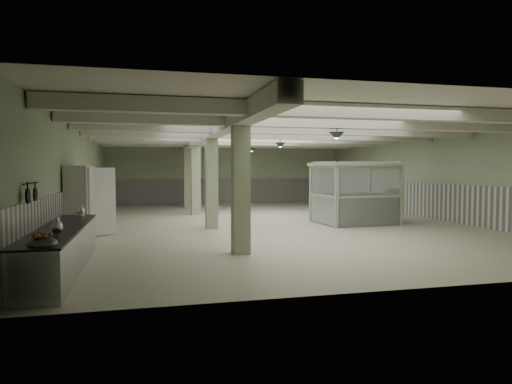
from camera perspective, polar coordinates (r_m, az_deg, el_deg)
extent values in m
plane|color=beige|center=(17.87, 1.95, -3.87)|extent=(20.00, 20.00, 0.00)
cube|color=white|center=(17.80, 1.97, 7.71)|extent=(14.00, 20.00, 0.02)
cube|color=#A1B38F|center=(27.50, -3.74, 2.29)|extent=(14.00, 0.02, 3.60)
cube|color=#A1B38F|center=(8.57, 20.51, 0.56)|extent=(14.00, 0.02, 3.60)
cube|color=#A1B38F|center=(17.21, -21.09, 1.68)|extent=(0.02, 20.00, 3.60)
cube|color=#A1B38F|center=(20.78, 20.88, 1.87)|extent=(0.02, 20.00, 3.60)
cube|color=silver|center=(17.26, -20.95, -1.81)|extent=(0.05, 19.90, 1.50)
cube|color=silver|center=(20.80, 20.77, -1.02)|extent=(0.05, 19.90, 1.50)
cube|color=silver|center=(27.51, -3.73, 0.10)|extent=(13.90, 0.05, 1.50)
cube|color=beige|center=(17.27, -6.10, 7.11)|extent=(0.45, 19.90, 0.40)
cube|color=beige|center=(10.80, 13.05, 9.75)|extent=(13.90, 0.35, 0.32)
cube|color=beige|center=(13.07, 8.03, 8.61)|extent=(13.90, 0.35, 0.32)
cube|color=beige|center=(15.40, 4.53, 7.77)|extent=(13.90, 0.35, 0.32)
cube|color=beige|center=(17.79, 1.97, 7.14)|extent=(13.90, 0.35, 0.32)
cube|color=beige|center=(20.20, 0.02, 6.64)|extent=(13.90, 0.35, 0.32)
cube|color=beige|center=(22.63, -1.51, 6.25)|extent=(13.90, 0.35, 0.32)
cube|color=beige|center=(25.07, -2.74, 5.93)|extent=(13.90, 0.35, 0.32)
cube|color=#9FAF8D|center=(11.32, -1.94, 1.29)|extent=(0.42, 0.42, 3.60)
cube|color=#9FAF8D|center=(16.24, -5.59, 1.80)|extent=(0.42, 0.42, 3.60)
cube|color=#9FAF8D|center=(21.20, -7.54, 2.06)|extent=(0.42, 0.42, 3.60)
cube|color=#9FAF8D|center=(25.18, -8.55, 2.20)|extent=(0.42, 0.42, 3.60)
cylinder|color=black|center=(9.70, -26.32, 0.99)|extent=(0.02, 1.20, 0.02)
cone|color=#29372B|center=(13.23, 10.04, 6.91)|extent=(0.44, 0.44, 0.22)
cone|color=#29372B|center=(18.38, 3.04, 5.84)|extent=(0.44, 0.44, 0.22)
cone|color=#29372B|center=(23.21, -0.57, 5.25)|extent=(0.44, 0.44, 0.22)
cube|color=#ADADB2|center=(10.35, -23.29, -6.68)|extent=(0.88, 5.27, 0.88)
cube|color=black|center=(10.29, -23.34, -4.21)|extent=(0.92, 5.31, 0.04)
cylinder|color=#B2B2B7|center=(12.54, -21.13, -2.68)|extent=(0.27, 0.27, 0.08)
cylinder|color=black|center=(9.22, -26.63, -0.47)|extent=(0.04, 0.28, 0.28)
cylinder|color=black|center=(9.80, -25.88, -0.27)|extent=(0.03, 0.26, 0.26)
cube|color=silver|center=(14.44, -21.04, -1.30)|extent=(0.60, 2.41, 2.21)
cube|color=silver|center=(13.86, -19.97, -1.45)|extent=(0.06, 0.90, 2.11)
cube|color=silver|center=(15.04, -19.03, -1.10)|extent=(0.70, 0.67, 2.11)
cube|color=silver|center=(13.85, -19.80, -1.45)|extent=(0.02, 0.05, 0.30)
cube|color=silver|center=(14.95, -19.37, -1.13)|extent=(0.02, 0.05, 0.30)
cube|color=#93AA88|center=(16.44, 10.05, -0.62)|extent=(0.13, 0.13, 2.22)
cube|color=#93AA88|center=(18.45, 6.91, -0.21)|extent=(0.13, 0.13, 2.22)
cube|color=#93AA88|center=(17.81, 17.71, -0.44)|extent=(0.13, 0.13, 2.22)
cube|color=#93AA88|center=(19.68, 14.03, -0.08)|extent=(0.13, 0.13, 2.22)
cube|color=#93AA88|center=(18.02, 12.26, 3.39)|extent=(3.05, 2.63, 0.12)
cube|color=silver|center=(17.13, 14.01, -2.40)|extent=(2.47, 0.19, 1.05)
cube|color=silver|center=(17.06, 14.06, 1.71)|extent=(2.47, 0.19, 1.22)
cube|color=silver|center=(19.06, 10.57, -1.83)|extent=(2.47, 0.19, 1.05)
cube|color=silver|center=(19.00, 10.61, 1.87)|extent=(2.47, 0.19, 1.22)
cube|color=silver|center=(17.48, 8.38, -2.24)|extent=(0.17, 2.02, 1.05)
cube|color=silver|center=(17.41, 8.41, 1.79)|extent=(0.17, 2.02, 1.22)
cube|color=silver|center=(18.77, 15.76, -1.96)|extent=(0.17, 2.02, 1.05)
cube|color=silver|center=(18.71, 15.81, 1.79)|extent=(0.17, 2.02, 1.22)
cube|color=#616655|center=(19.09, 16.65, -1.55)|extent=(0.59, 0.71, 1.33)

